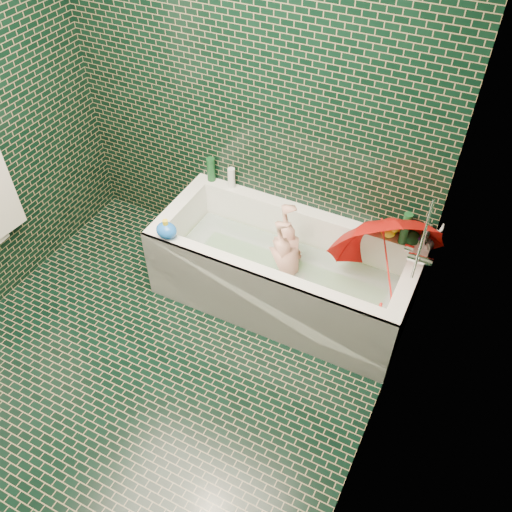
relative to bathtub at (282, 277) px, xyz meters
The scene contains 18 objects.
floor 1.12m from the bathtub, 114.07° to the right, with size 2.80×2.80×0.00m, color black.
wall_back 1.20m from the bathtub, 138.90° to the left, with size 2.80×2.80×0.00m, color black.
wall_right 1.68m from the bathtub, 49.85° to the right, with size 2.80×2.80×0.00m, color black.
bathtub is the anchor object (origin of this frame).
bath_mat 0.06m from the bathtub, 90.00° to the left, with size 1.35×0.47×0.01m, color green.
water 0.09m from the bathtub, 90.00° to the left, with size 1.48×0.53×0.00m, color silver.
faucet 0.99m from the bathtub, ahead, with size 0.18×0.19×0.55m.
child 0.11m from the bathtub, ahead, with size 0.33×0.21×0.89m, color #DC9C89.
umbrella 0.73m from the bathtub, ahead, with size 0.68×0.68×0.60m, color red.
soap_bottle_a 0.93m from the bathtub, 21.98° to the left, with size 0.10×0.10×0.25m, color white.
soap_bottle_b 0.94m from the bathtub, 23.94° to the left, with size 0.08×0.08×0.18m, color #4C2079.
soap_bottle_c 0.83m from the bathtub, 25.42° to the left, with size 0.14×0.14×0.18m, color #13421E.
bottle_right_tall 0.87m from the bathtub, 25.64° to the left, with size 0.06×0.06×0.23m, color #13421E.
bottle_right_pump 0.97m from the bathtub, 22.86° to the left, with size 0.05×0.05×0.19m, color silver.
bottle_left_tall 0.92m from the bathtub, 153.94° to the left, with size 0.06×0.06×0.18m, color #13421E.
bottle_left_short 0.78m from the bathtub, 148.17° to the left, with size 0.05×0.05×0.15m, color white.
rubber_duck 0.77m from the bathtub, 29.60° to the left, with size 0.13×0.09×0.10m.
bath_toy 0.84m from the bathtub, 155.69° to the right, with size 0.15×0.13×0.14m.
Camera 1 is at (1.43, -1.34, 2.86)m, focal length 38.00 mm.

